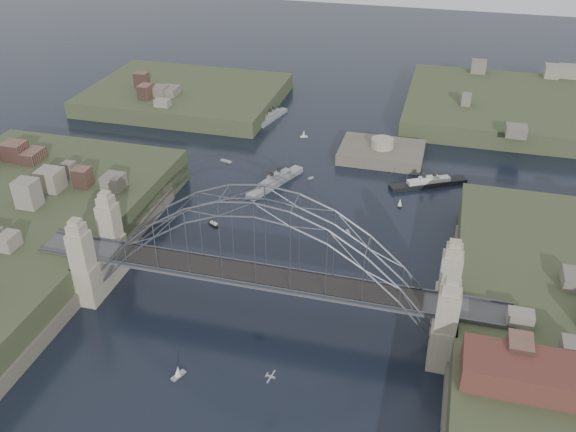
% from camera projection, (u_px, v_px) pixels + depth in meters
% --- Properties ---
extents(ground, '(500.00, 500.00, 0.00)m').
position_uv_depth(ground, '(262.00, 313.00, 112.18)').
color(ground, black).
rests_on(ground, ground).
extents(bridge, '(84.00, 13.80, 24.60)m').
position_uv_depth(bridge, '(261.00, 257.00, 105.81)').
color(bridge, '#48484B').
rests_on(bridge, ground).
extents(headland_nw, '(60.00, 45.00, 9.00)m').
position_uv_depth(headland_nw, '(186.00, 101.00, 202.70)').
color(headland_nw, '#384226').
rests_on(headland_nw, ground).
extents(headland_ne, '(70.00, 55.00, 9.50)m').
position_uv_depth(headland_ne, '(522.00, 115.00, 191.65)').
color(headland_ne, '#384226').
rests_on(headland_ne, ground).
extents(fort_island, '(22.00, 16.00, 9.40)m').
position_uv_depth(fort_island, '(381.00, 159.00, 167.58)').
color(fort_island, '#575144').
rests_on(fort_island, ground).
extents(wharf_shed, '(20.00, 8.00, 4.00)m').
position_uv_depth(wharf_shed, '(536.00, 375.00, 85.66)').
color(wharf_shed, '#592D26').
rests_on(wharf_shed, shore_east).
extents(naval_cruiser_near, '(9.88, 19.02, 5.85)m').
position_uv_depth(naval_cruiser_near, '(275.00, 182.00, 153.63)').
color(naval_cruiser_near, gray).
rests_on(naval_cruiser_near, ground).
extents(naval_cruiser_far, '(5.56, 15.07, 5.07)m').
position_uv_depth(naval_cruiser_far, '(273.00, 117.00, 190.01)').
color(naval_cruiser_far, gray).
rests_on(naval_cruiser_far, ground).
extents(ocean_liner, '(18.67, 12.16, 4.89)m').
position_uv_depth(ocean_liner, '(428.00, 183.00, 153.20)').
color(ocean_liner, black).
rests_on(ocean_liner, ground).
extents(aeroplane, '(1.53, 2.80, 0.41)m').
position_uv_depth(aeroplane, '(270.00, 376.00, 92.10)').
color(aeroplane, '#A9ABB1').
extents(small_boat_a, '(2.95, 2.27, 1.43)m').
position_uv_depth(small_boat_a, '(214.00, 224.00, 137.74)').
color(small_boat_a, silver).
rests_on(small_boat_a, ground).
extents(small_boat_b, '(1.28, 1.77, 0.45)m').
position_uv_depth(small_boat_b, '(348.00, 232.00, 135.14)').
color(small_boat_b, silver).
rests_on(small_boat_b, ground).
extents(small_boat_c, '(1.80, 2.77, 2.38)m').
position_uv_depth(small_boat_c, '(178.00, 373.00, 98.53)').
color(small_boat_c, silver).
rests_on(small_boat_c, ground).
extents(small_boat_d, '(1.14, 1.99, 2.38)m').
position_uv_depth(small_boat_d, '(400.00, 203.00, 144.44)').
color(small_boat_d, silver).
rests_on(small_boat_d, ground).
extents(small_boat_e, '(3.41, 1.99, 0.45)m').
position_uv_depth(small_boat_e, '(226.00, 161.00, 165.04)').
color(small_boat_e, silver).
rests_on(small_boat_e, ground).
extents(small_boat_f, '(1.38, 1.55, 0.45)m').
position_uv_depth(small_boat_f, '(311.00, 178.00, 156.77)').
color(small_boat_f, silver).
rests_on(small_boat_f, ground).
extents(small_boat_h, '(2.11, 1.53, 2.38)m').
position_uv_depth(small_boat_h, '(304.00, 134.00, 178.35)').
color(small_boat_h, silver).
rests_on(small_boat_h, ground).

